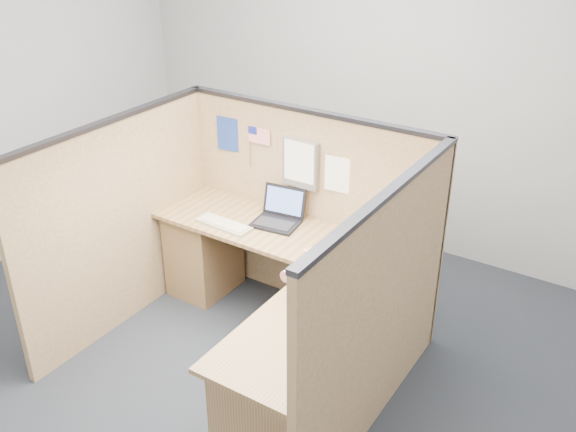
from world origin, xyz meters
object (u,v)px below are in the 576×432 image
Objects in this scene: laptop at (280,214)px; keyboard at (224,224)px; mouse at (313,255)px; l_desk at (276,308)px.

laptop is 0.82× the size of keyboard.
mouse reaches higher than keyboard.
l_desk is at bearing -18.48° from keyboard.
laptop is (-0.29, 0.51, 0.39)m from l_desk.
l_desk is 17.65× the size of mouse.
keyboard is at bearing 158.64° from l_desk.
mouse is at bearing 48.84° from l_desk.
keyboard is 3.87× the size of mouse.
l_desk is at bearing -67.36° from laptop.
l_desk is at bearing -131.16° from mouse.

